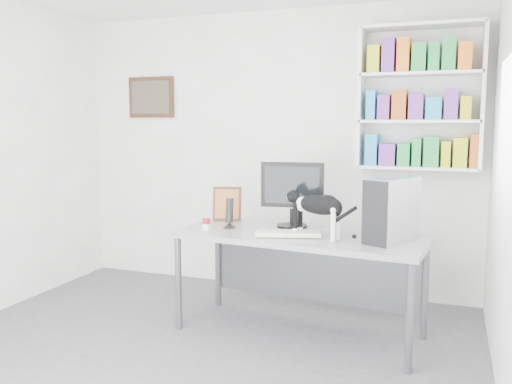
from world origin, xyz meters
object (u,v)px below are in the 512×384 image
at_px(speaker, 229,213).
at_px(cat, 318,216).
at_px(keyboard, 288,234).
at_px(desk, 299,284).
at_px(monitor, 292,194).
at_px(leaning_print, 227,203).
at_px(soup_can, 206,224).
at_px(pc_tower, 392,210).
at_px(bookshelf, 420,98).

relative_size(speaker, cat, 0.47).
bearing_deg(keyboard, desk, 40.37).
distance_m(monitor, leaning_print, 0.64).
distance_m(soup_can, cat, 0.92).
bearing_deg(pc_tower, soup_can, -154.60).
relative_size(desk, monitor, 3.50).
bearing_deg(cat, speaker, -169.66).
bearing_deg(soup_can, speaker, 40.90).
distance_m(pc_tower, leaning_print, 1.48).
relative_size(leaning_print, soup_can, 3.38).
distance_m(bookshelf, pc_tower, 1.30).
bearing_deg(keyboard, cat, -14.28).
bearing_deg(cat, bookshelf, 79.66).
bearing_deg(speaker, soup_can, -142.43).
relative_size(bookshelf, cat, 2.29).
bearing_deg(monitor, soup_can, -158.96).
distance_m(bookshelf, monitor, 1.41).
distance_m(desk, pc_tower, 0.93).
relative_size(speaker, soup_can, 2.80).
bearing_deg(speaker, desk, -8.22).
distance_m(bookshelf, cat, 1.52).
bearing_deg(speaker, monitor, 18.84).
bearing_deg(keyboard, leaning_print, 131.33).
xyz_separation_m(keyboard, soup_can, (-0.68, 0.01, 0.03)).
bearing_deg(desk, soup_can, -168.04).
bearing_deg(pc_tower, keyboard, -151.94).
xyz_separation_m(desk, leaning_print, (-0.74, 0.35, 0.55)).
distance_m(speaker, cat, 0.77).
distance_m(bookshelf, keyboard, 1.71).
xyz_separation_m(speaker, cat, (0.76, -0.14, 0.04)).
bearing_deg(desk, keyboard, -117.78).
relative_size(desk, speaker, 7.54).
bearing_deg(bookshelf, keyboard, -128.81).
bearing_deg(monitor, bookshelf, 32.07).
bearing_deg(leaning_print, keyboard, -47.47).
height_order(bookshelf, pc_tower, bookshelf).
relative_size(pc_tower, cat, 0.85).
relative_size(soup_can, cat, 0.17).
xyz_separation_m(pc_tower, leaning_print, (-1.43, 0.38, -0.08)).
distance_m(keyboard, soup_can, 0.68).
distance_m(desk, speaker, 0.79).
relative_size(keyboard, soup_can, 5.36).
height_order(keyboard, leaning_print, leaning_print).
distance_m(desk, leaning_print, 0.99).
height_order(monitor, keyboard, monitor).
bearing_deg(monitor, keyboard, -85.22).
height_order(soup_can, cat, cat).
bearing_deg(soup_can, leaning_print, 89.74).
bearing_deg(cat, monitor, 152.03).
bearing_deg(leaning_print, pc_tower, -29.56).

